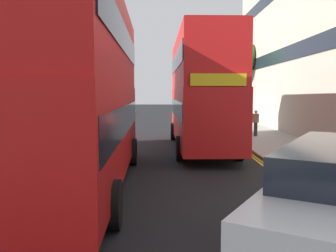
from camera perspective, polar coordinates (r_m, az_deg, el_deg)
sidewalk_right at (r=17.33m, az=20.35°, el=-4.19°), size 4.00×80.00×0.14m
sidewalk_left at (r=17.72m, az=-23.29°, el=-4.09°), size 4.00×80.00×0.14m
kerb_line_outer at (r=14.83m, az=15.36°, el=-5.86°), size 0.10×56.00×0.01m
kerb_line_inner at (r=14.79m, az=14.76°, el=-5.88°), size 0.10×56.00×0.01m
double_decker_bus_away at (r=10.80m, az=-13.35°, el=6.25°), size 3.10×10.89×5.64m
double_decker_bus_oncoming at (r=18.22m, az=5.36°, el=5.90°), size 2.99×10.86×5.64m
pedestrian_far at (r=22.98m, az=13.93°, el=0.53°), size 0.34×0.22×1.62m
street_tree_near at (r=39.87m, az=8.67°, el=11.21°), size 4.40×4.40×9.10m
street_tree_far at (r=34.71m, az=11.48°, el=10.70°), size 3.17×3.17×7.69m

